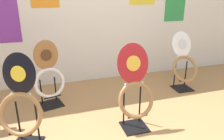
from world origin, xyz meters
name	(u,v)px	position (x,y,z in m)	size (l,w,h in m)	color
wall_back	(93,2)	(0.00, 2.03, 1.30)	(8.00, 0.07, 2.60)	silver
toilet_seat_display_crimson_swirl	(135,91)	(0.07, 0.47, 0.44)	(0.40, 0.30, 0.94)	black
toilet_seat_display_white_plain	(184,63)	(1.21, 1.21, 0.42)	(0.43, 0.38, 0.88)	black
toilet_seat_display_woodgrain	(49,77)	(-0.79, 1.28, 0.41)	(0.42, 0.34, 0.89)	black
toilet_seat_display_jazz_black	(21,105)	(-1.08, 0.50, 0.45)	(0.46, 0.37, 0.94)	black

